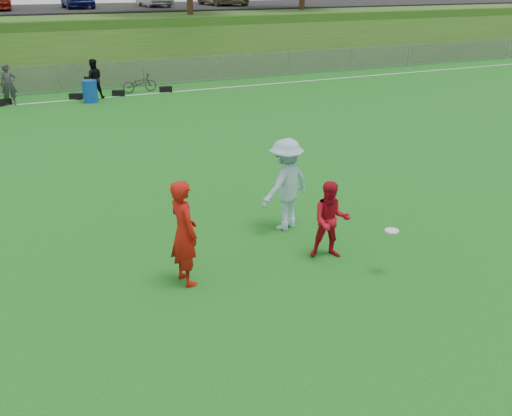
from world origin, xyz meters
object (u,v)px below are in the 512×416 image
recycling_bin (90,91)px  bicycle (139,83)px  player_blue (286,185)px  player_red_left (184,233)px  player_red_center (331,220)px  frisbee (392,231)px

recycling_bin → bicycle: recycling_bin is taller
player_blue → recycling_bin: size_ratio=2.10×
player_red_left → bicycle: 18.20m
player_red_center → bicycle: 18.07m
player_red_left → player_blue: 2.97m
player_red_center → player_blue: size_ratio=0.77×
player_red_center → player_blue: bearing=117.9°
player_red_center → player_red_left: bearing=-161.7°
player_red_center → recycling_bin: (-1.60, 16.67, -0.29)m
frisbee → recycling_bin: size_ratio=0.27×
player_red_left → frisbee: size_ratio=7.57×
player_red_left → player_red_center: player_red_left is taller
recycling_bin → bicycle: size_ratio=0.58×
player_red_left → bicycle: size_ratio=1.18×
player_blue → bicycle: (1.01, 16.48, -0.55)m
player_red_left → bicycle: bearing=-20.0°
frisbee → bicycle: size_ratio=0.16×
bicycle → player_blue: bearing=171.7°
player_blue → player_red_center: bearing=74.1°
frisbee → player_red_left: bearing=160.4°
player_red_left → frisbee: player_red_left is taller
frisbee → recycling_bin: bearing=97.2°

